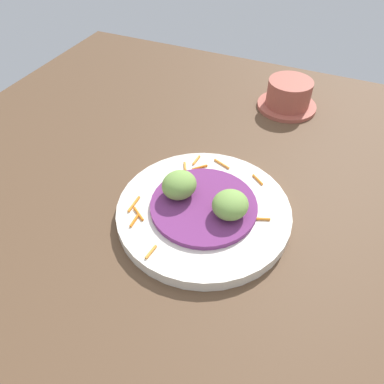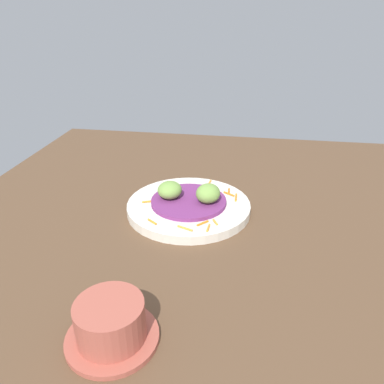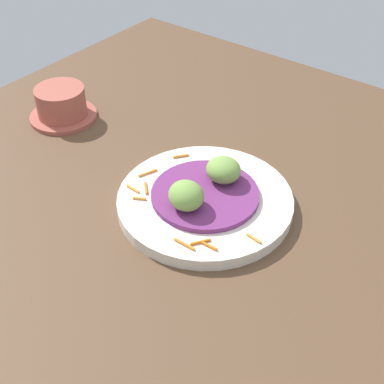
{
  "view_description": "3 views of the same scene",
  "coord_description": "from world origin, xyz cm",
  "px_view_note": "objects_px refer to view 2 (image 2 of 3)",
  "views": [
    {
      "loc": [
        16.82,
        -37.71,
        45.56
      ],
      "look_at": [
        0.74,
        -1.31,
        6.65
      ],
      "focal_mm": 34.87,
      "sensor_mm": 36.0,
      "label": 1
    },
    {
      "loc": [
        -9.35,
        69.81,
        42.5
      ],
      "look_at": [
        1.91,
        -1.16,
        6.64
      ],
      "focal_mm": 35.06,
      "sensor_mm": 36.0,
      "label": 2
    },
    {
      "loc": [
        -47.59,
        -37.03,
        55.83
      ],
      "look_at": [
        0.72,
        -0.08,
        5.55
      ],
      "focal_mm": 49.8,
      "sensor_mm": 36.0,
      "label": 3
    }
  ],
  "objects_px": {
    "guac_scoop_left": "(208,193)",
    "terracotta_bowl": "(111,324)",
    "main_plate": "(189,207)",
    "guac_scoop_center": "(170,190)"
  },
  "relations": [
    {
      "from": "guac_scoop_left",
      "to": "guac_scoop_center",
      "type": "xyz_separation_m",
      "value": [
        0.08,
        -0.01,
        -0.0
      ]
    },
    {
      "from": "guac_scoop_center",
      "to": "terracotta_bowl",
      "type": "height_order",
      "value": "guac_scoop_center"
    },
    {
      "from": "guac_scoop_center",
      "to": "terracotta_bowl",
      "type": "distance_m",
      "value": 0.37
    },
    {
      "from": "guac_scoop_left",
      "to": "terracotta_bowl",
      "type": "relative_size",
      "value": 0.44
    },
    {
      "from": "guac_scoop_left",
      "to": "terracotta_bowl",
      "type": "distance_m",
      "value": 0.37
    },
    {
      "from": "main_plate",
      "to": "guac_scoop_center",
      "type": "xyz_separation_m",
      "value": [
        0.04,
        -0.0,
        0.04
      ]
    },
    {
      "from": "guac_scoop_center",
      "to": "terracotta_bowl",
      "type": "xyz_separation_m",
      "value": [
        0.0,
        0.37,
        -0.02
      ]
    },
    {
      "from": "terracotta_bowl",
      "to": "guac_scoop_left",
      "type": "bearing_deg",
      "value": -103.21
    },
    {
      "from": "main_plate",
      "to": "guac_scoop_center",
      "type": "height_order",
      "value": "guac_scoop_center"
    },
    {
      "from": "main_plate",
      "to": "terracotta_bowl",
      "type": "relative_size",
      "value": 2.12
    }
  ]
}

